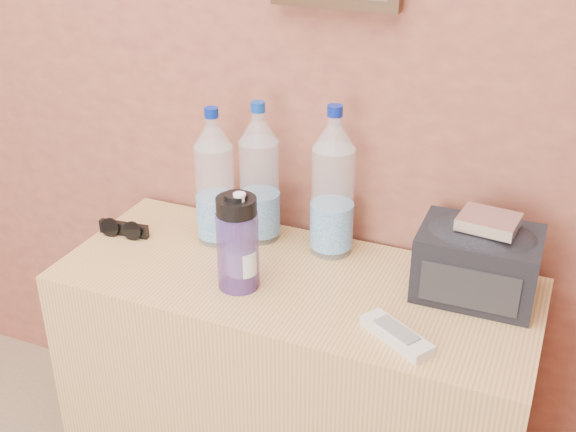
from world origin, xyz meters
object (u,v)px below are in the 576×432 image
object	(u,v)px
foil_packet	(489,222)
sunglasses	(124,229)
pet_large_b	(215,184)
pet_small	(241,248)
dresser	(294,394)
toiletry_bag	(478,259)
pet_large_c	(333,190)
pet_large_a	(259,180)
nalgene_bottle	(238,242)
ac_remote	(396,335)

from	to	relation	value
foil_packet	sunglasses	bearing A→B (deg)	-175.78
pet_large_b	pet_small	world-z (taller)	pet_large_b
pet_small	foil_packet	size ratio (longest dim) A/B	1.95
pet_large_b	dresser	bearing A→B (deg)	-21.01
sunglasses	toiletry_bag	distance (m)	0.89
pet_large_c	toiletry_bag	distance (m)	0.38
pet_large_a	nalgene_bottle	distance (m)	0.24
pet_large_c	pet_small	world-z (taller)	pet_large_c
nalgene_bottle	pet_small	bearing A→B (deg)	-26.51
foil_packet	dresser	bearing A→B (deg)	-167.67
dresser	sunglasses	world-z (taller)	sunglasses
dresser	ac_remote	distance (m)	0.48
toiletry_bag	nalgene_bottle	bearing A→B (deg)	-161.51
pet_large_b	sunglasses	size ratio (longest dim) A/B	2.60
pet_large_c	dresser	bearing A→B (deg)	-102.29
dresser	foil_packet	distance (m)	0.68
pet_large_c	nalgene_bottle	size ratio (longest dim) A/B	1.63
nalgene_bottle	dresser	bearing A→B (deg)	36.58
pet_large_b	pet_large_c	world-z (taller)	pet_large_c
sunglasses	toiletry_bag	bearing A→B (deg)	-0.53
pet_large_b	nalgene_bottle	world-z (taller)	pet_large_b
sunglasses	nalgene_bottle	bearing A→B (deg)	-20.22
pet_large_b	nalgene_bottle	xyz separation A→B (m)	(0.15, -0.17, -0.04)
pet_large_c	nalgene_bottle	distance (m)	0.28
pet_large_a	toiletry_bag	world-z (taller)	pet_large_a
pet_large_b	nalgene_bottle	size ratio (longest dim) A/B	1.52
dresser	nalgene_bottle	xyz separation A→B (m)	(-0.10, -0.08, 0.46)
pet_large_a	pet_small	distance (m)	0.25
pet_large_a	ac_remote	world-z (taller)	pet_large_a
dresser	nalgene_bottle	world-z (taller)	nalgene_bottle
pet_large_c	toiletry_bag	world-z (taller)	pet_large_c
dresser	pet_large_c	xyz separation A→B (m)	(0.03, 0.16, 0.52)
pet_large_a	ac_remote	size ratio (longest dim) A/B	2.16
ac_remote	toiletry_bag	world-z (taller)	toiletry_bag
dresser	pet_small	world-z (taller)	pet_small
ac_remote	toiletry_bag	xyz separation A→B (m)	(0.11, 0.24, 0.08)
pet_large_a	foil_packet	distance (m)	0.57
pet_large_c	nalgene_bottle	world-z (taller)	pet_large_c
dresser	pet_large_c	world-z (taller)	pet_large_c
pet_large_a	dresser	bearing A→B (deg)	-43.98
nalgene_bottle	pet_large_a	bearing A→B (deg)	103.00
pet_large_c	sunglasses	xyz separation A→B (m)	(-0.52, -0.13, -0.15)
pet_large_b	toiletry_bag	world-z (taller)	pet_large_b
sunglasses	toiletry_bag	world-z (taller)	toiletry_bag
nalgene_bottle	toiletry_bag	xyz separation A→B (m)	(0.50, 0.18, -0.03)
toiletry_bag	foil_packet	world-z (taller)	foil_packet
sunglasses	ac_remote	xyz separation A→B (m)	(0.77, -0.16, -0.01)
dresser	foil_packet	xyz separation A→B (m)	(0.41, 0.09, 0.54)
ac_remote	pet_large_b	bearing A→B (deg)	-172.25
dresser	pet_small	xyz separation A→B (m)	(-0.09, -0.08, 0.45)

